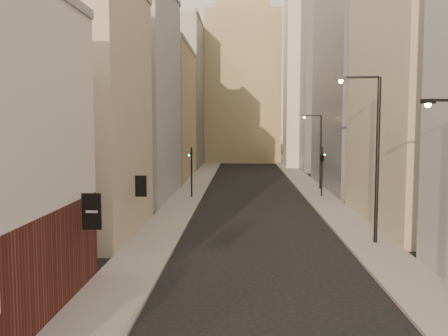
# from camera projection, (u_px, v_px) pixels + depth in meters

# --- Properties ---
(sidewalk_left) EXTENTS (3.00, 140.00, 0.15)m
(sidewalk_left) POSITION_uv_depth(u_px,v_px,m) (198.00, 182.00, 61.47)
(sidewalk_left) COLOR gray
(sidewalk_left) RESTS_ON ground
(sidewalk_right) EXTENTS (3.00, 140.00, 0.15)m
(sidewalk_right) POSITION_uv_depth(u_px,v_px,m) (304.00, 182.00, 61.01)
(sidewalk_right) COLOR gray
(sidewalk_right) RESTS_ON ground
(left_bldg_beige) EXTENTS (8.00, 12.00, 16.00)m
(left_bldg_beige) POSITION_uv_depth(u_px,v_px,m) (74.00, 111.00, 32.11)
(left_bldg_beige) COLOR tan
(left_bldg_beige) RESTS_ON ground
(left_bldg_grey) EXTENTS (8.00, 16.00, 20.00)m
(left_bldg_grey) POSITION_uv_depth(u_px,v_px,m) (129.00, 95.00, 47.86)
(left_bldg_grey) COLOR #98989D
(left_bldg_grey) RESTS_ON ground
(left_bldg_tan) EXTENTS (8.00, 18.00, 17.00)m
(left_bldg_tan) POSITION_uv_depth(u_px,v_px,m) (160.00, 114.00, 65.91)
(left_bldg_tan) COLOR tan
(left_bldg_tan) RESTS_ON ground
(left_bldg_wingrid) EXTENTS (8.00, 20.00, 24.00)m
(left_bldg_wingrid) POSITION_uv_depth(u_px,v_px,m) (179.00, 96.00, 85.51)
(left_bldg_wingrid) COLOR gray
(left_bldg_wingrid) RESTS_ON ground
(right_bldg_beige) EXTENTS (8.00, 16.00, 20.00)m
(right_bldg_beige) POSITION_uv_depth(u_px,v_px,m) (429.00, 84.00, 35.06)
(right_bldg_beige) COLOR tan
(right_bldg_beige) RESTS_ON ground
(right_bldg_wingrid) EXTENTS (8.00, 20.00, 26.00)m
(right_bldg_wingrid) POSITION_uv_depth(u_px,v_px,m) (362.00, 71.00, 54.71)
(right_bldg_wingrid) COLOR gray
(right_bldg_wingrid) RESTS_ON ground
(highrise) EXTENTS (21.00, 23.00, 51.20)m
(highrise) POSITION_uv_depth(u_px,v_px,m) (360.00, 11.00, 81.27)
(highrise) COLOR gray
(highrise) RESTS_ON ground
(clock_tower) EXTENTS (14.00, 14.00, 44.90)m
(clock_tower) POSITION_uv_depth(u_px,v_px,m) (243.00, 70.00, 96.58)
(clock_tower) COLOR tan
(clock_tower) RESTS_ON ground
(white_tower) EXTENTS (8.00, 8.00, 41.50)m
(white_tower) POSITION_uv_depth(u_px,v_px,m) (310.00, 55.00, 82.17)
(white_tower) COLOR silver
(white_tower) RESTS_ON ground
(streetlamp_mid) EXTENTS (2.60, 0.56, 9.96)m
(streetlamp_mid) POSITION_uv_depth(u_px,v_px,m) (373.00, 149.00, 29.25)
(streetlamp_mid) COLOR black
(streetlamp_mid) RESTS_ON ground
(streetlamp_far) EXTENTS (2.14, 0.26, 8.14)m
(streetlamp_far) POSITION_uv_depth(u_px,v_px,m) (319.00, 148.00, 53.94)
(streetlamp_far) COLOR black
(streetlamp_far) RESTS_ON ground
(traffic_light_left) EXTENTS (0.59, 0.52, 5.00)m
(traffic_light_left) POSITION_uv_depth(u_px,v_px,m) (191.00, 161.00, 47.91)
(traffic_light_left) COLOR black
(traffic_light_left) RESTS_ON ground
(traffic_light_right) EXTENTS (0.80, 0.80, 5.00)m
(traffic_light_right) POSITION_uv_depth(u_px,v_px,m) (322.00, 158.00, 48.47)
(traffic_light_right) COLOR black
(traffic_light_right) RESTS_ON ground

